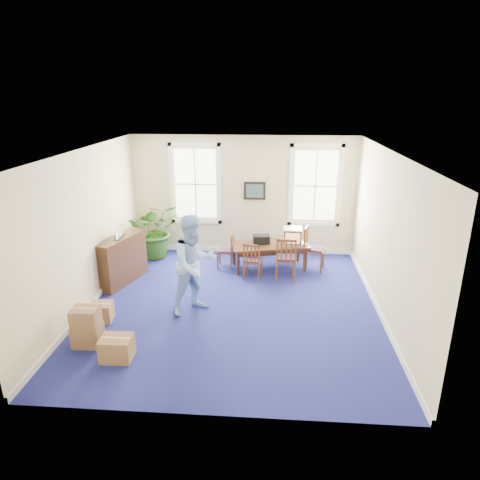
# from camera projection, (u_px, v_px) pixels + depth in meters

# --- Properties ---
(floor) EXTENTS (6.50, 6.50, 0.00)m
(floor) POSITION_uv_depth(u_px,v_px,m) (233.00, 305.00, 8.99)
(floor) COLOR navy
(floor) RESTS_ON ground
(ceiling) EXTENTS (6.50, 6.50, 0.00)m
(ceiling) POSITION_uv_depth(u_px,v_px,m) (232.00, 151.00, 7.94)
(ceiling) COLOR white
(ceiling) RESTS_ON ground
(wall_back) EXTENTS (6.50, 0.00, 6.50)m
(wall_back) POSITION_uv_depth(u_px,v_px,m) (244.00, 196.00, 11.53)
(wall_back) COLOR beige
(wall_back) RESTS_ON ground
(wall_front) EXTENTS (6.50, 0.00, 6.50)m
(wall_front) POSITION_uv_depth(u_px,v_px,m) (210.00, 313.00, 5.40)
(wall_front) COLOR beige
(wall_front) RESTS_ON ground
(wall_left) EXTENTS (0.00, 6.50, 6.50)m
(wall_left) POSITION_uv_depth(u_px,v_px,m) (86.00, 230.00, 8.68)
(wall_left) COLOR beige
(wall_left) RESTS_ON ground
(wall_right) EXTENTS (0.00, 6.50, 6.50)m
(wall_right) POSITION_uv_depth(u_px,v_px,m) (387.00, 237.00, 8.26)
(wall_right) COLOR beige
(wall_right) RESTS_ON ground
(baseboard_back) EXTENTS (6.00, 0.04, 0.12)m
(baseboard_back) POSITION_uv_depth(u_px,v_px,m) (243.00, 249.00, 12.00)
(baseboard_back) COLOR white
(baseboard_back) RESTS_ON ground
(baseboard_left) EXTENTS (0.04, 6.50, 0.12)m
(baseboard_left) POSITION_uv_depth(u_px,v_px,m) (96.00, 298.00, 9.18)
(baseboard_left) COLOR white
(baseboard_left) RESTS_ON ground
(baseboard_right) EXTENTS (0.04, 6.50, 0.12)m
(baseboard_right) POSITION_uv_depth(u_px,v_px,m) (377.00, 308.00, 8.76)
(baseboard_right) COLOR white
(baseboard_right) RESTS_ON ground
(window_left) EXTENTS (1.40, 0.12, 2.20)m
(window_left) POSITION_uv_depth(u_px,v_px,m) (195.00, 184.00, 11.50)
(window_left) COLOR white
(window_left) RESTS_ON ground
(window_right) EXTENTS (1.40, 0.12, 2.20)m
(window_right) POSITION_uv_depth(u_px,v_px,m) (315.00, 186.00, 11.28)
(window_right) COLOR white
(window_right) RESTS_ON ground
(wall_picture) EXTENTS (0.58, 0.06, 0.48)m
(wall_picture) POSITION_uv_depth(u_px,v_px,m) (255.00, 191.00, 11.41)
(wall_picture) COLOR black
(wall_picture) RESTS_ON ground
(conference_table) EXTENTS (2.04, 1.26, 0.65)m
(conference_table) POSITION_uv_depth(u_px,v_px,m) (269.00, 256.00, 10.81)
(conference_table) COLOR #412616
(conference_table) RESTS_ON ground
(crt_tv) EXTENTS (0.46, 0.50, 0.41)m
(crt_tv) POSITION_uv_depth(u_px,v_px,m) (292.00, 236.00, 10.64)
(crt_tv) COLOR #B7B7BC
(crt_tv) RESTS_ON conference_table
(game_console) EXTENTS (0.23, 0.26, 0.05)m
(game_console) POSITION_uv_depth(u_px,v_px,m) (303.00, 244.00, 10.64)
(game_console) COLOR white
(game_console) RESTS_ON conference_table
(equipment_bag) EXTENTS (0.45, 0.32, 0.21)m
(equipment_bag) POSITION_uv_depth(u_px,v_px,m) (261.00, 239.00, 10.73)
(equipment_bag) COLOR black
(equipment_bag) RESTS_ON conference_table
(chair_near_left) EXTENTS (0.47, 0.47, 0.91)m
(chair_near_left) POSITION_uv_depth(u_px,v_px,m) (253.00, 260.00, 10.19)
(chair_near_left) COLOR brown
(chair_near_left) RESTS_ON ground
(chair_near_right) EXTENTS (0.49, 0.49, 1.08)m
(chair_near_right) POSITION_uv_depth(u_px,v_px,m) (286.00, 258.00, 10.11)
(chair_near_right) COLOR brown
(chair_near_right) RESTS_ON ground
(chair_end_left) EXTENTS (0.42, 0.42, 0.89)m
(chair_end_left) POSITION_uv_depth(u_px,v_px,m) (225.00, 250.00, 10.85)
(chair_end_left) COLOR brown
(chair_end_left) RESTS_ON ground
(chair_end_right) EXTENTS (0.59, 0.59, 1.10)m
(chair_end_right) POSITION_uv_depth(u_px,v_px,m) (314.00, 249.00, 10.66)
(chair_end_right) COLOR brown
(chair_end_right) RESTS_ON ground
(man) EXTENTS (1.25, 1.23, 2.03)m
(man) POSITION_uv_depth(u_px,v_px,m) (194.00, 264.00, 8.46)
(man) COLOR #94B9F1
(man) RESTS_ON ground
(credenza) EXTENTS (0.83, 1.49, 1.13)m
(credenza) POSITION_uv_depth(u_px,v_px,m) (122.00, 259.00, 9.92)
(credenza) COLOR #412616
(credenza) RESTS_ON ground
(brochure_rack) EXTENTS (0.27, 0.66, 0.29)m
(brochure_rack) POSITION_uv_depth(u_px,v_px,m) (120.00, 231.00, 9.69)
(brochure_rack) COLOR #99999E
(brochure_rack) RESTS_ON credenza
(potted_plant) EXTENTS (1.67, 1.56, 1.51)m
(potted_plant) POSITION_uv_depth(u_px,v_px,m) (155.00, 230.00, 11.41)
(potted_plant) COLOR #234F14
(potted_plant) RESTS_ON ground
(cardboard_boxes) EXTENTS (1.36, 1.36, 0.75)m
(cardboard_boxes) POSITION_uv_depth(u_px,v_px,m) (99.00, 323.00, 7.56)
(cardboard_boxes) COLOR olive
(cardboard_boxes) RESTS_ON ground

